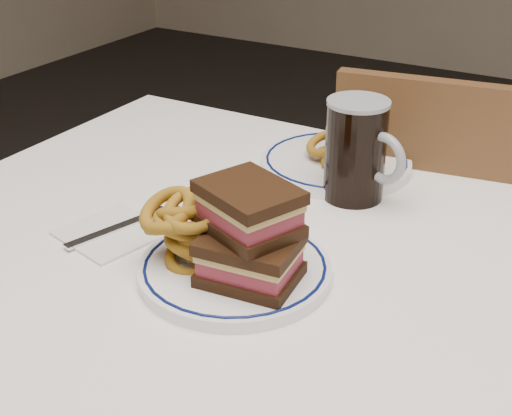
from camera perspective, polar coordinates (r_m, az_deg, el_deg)
The scene contains 10 objects.
dining_table at distance 1.00m, azimuth 5.55°, elevation -9.47°, with size 1.27×0.87×0.75m.
chair_far at distance 1.45m, azimuth 15.01°, elevation -4.79°, with size 0.47×0.47×0.90m.
main_plate at distance 0.90m, azimuth -1.70°, elevation -4.90°, with size 0.24×0.24×0.02m.
reuben_sandwich at distance 0.85m, azimuth -0.52°, elevation -2.08°, with size 0.14×0.13×0.12m.
onion_rings_main at distance 0.90m, azimuth -5.53°, elevation -1.58°, with size 0.12×0.10×0.12m.
ketchup_ramekin at distance 0.97m, azimuth 0.13°, elevation -0.50°, with size 0.06×0.06×0.04m.
beer_mug at distance 1.08m, azimuth 8.10°, elevation 4.64°, with size 0.14×0.09×0.16m.
far_plate at distance 1.20m, azimuth 6.42°, elevation 3.64°, with size 0.25×0.25×0.02m.
onion_rings_far at distance 1.19m, azimuth 6.64°, elevation 4.74°, with size 0.12×0.11×0.08m.
napkin_fork at distance 1.02m, azimuth -11.31°, elevation -1.84°, with size 0.15×0.17×0.01m.
Camera 1 is at (0.32, -0.74, 1.24)m, focal length 50.00 mm.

